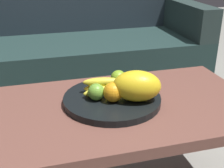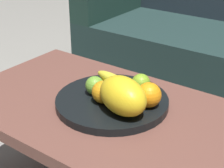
# 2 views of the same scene
# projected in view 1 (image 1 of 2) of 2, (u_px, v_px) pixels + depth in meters

# --- Properties ---
(coffee_table) EXTENTS (1.04, 0.57, 0.43)m
(coffee_table) POSITION_uv_depth(u_px,v_px,m) (118.00, 117.00, 1.13)
(coffee_table) COLOR brown
(coffee_table) RESTS_ON ground_plane
(couch) EXTENTS (1.70, 0.70, 0.90)m
(couch) POSITION_uv_depth(u_px,v_px,m) (80.00, 50.00, 2.14)
(couch) COLOR #1D312F
(couch) RESTS_ON ground_plane
(fruit_bowl) EXTENTS (0.36, 0.36, 0.03)m
(fruit_bowl) POSITION_uv_depth(u_px,v_px,m) (112.00, 99.00, 1.12)
(fruit_bowl) COLOR black
(fruit_bowl) RESTS_ON coffee_table
(melon_large_front) EXTENTS (0.20, 0.16, 0.11)m
(melon_large_front) POSITION_uv_depth(u_px,v_px,m) (137.00, 86.00, 1.06)
(melon_large_front) COLOR yellow
(melon_large_front) RESTS_ON fruit_bowl
(orange_front) EXTENTS (0.08, 0.08, 0.08)m
(orange_front) POSITION_uv_depth(u_px,v_px,m) (141.00, 81.00, 1.15)
(orange_front) COLOR orange
(orange_front) RESTS_ON fruit_bowl
(orange_left) EXTENTS (0.07, 0.07, 0.07)m
(orange_left) POSITION_uv_depth(u_px,v_px,m) (113.00, 92.00, 1.07)
(orange_left) COLOR orange
(orange_left) RESTS_ON fruit_bowl
(apple_front) EXTENTS (0.06, 0.06, 0.06)m
(apple_front) POSITION_uv_depth(u_px,v_px,m) (118.00, 78.00, 1.19)
(apple_front) COLOR #7EAC27
(apple_front) RESTS_ON fruit_bowl
(apple_left) EXTENTS (0.06, 0.06, 0.06)m
(apple_left) POSITION_uv_depth(u_px,v_px,m) (96.00, 92.00, 1.08)
(apple_left) COLOR #6BA433
(apple_left) RESTS_ON fruit_bowl
(banana_bunch) EXTENTS (0.16, 0.08, 0.06)m
(banana_bunch) POSITION_uv_depth(u_px,v_px,m) (103.00, 87.00, 1.13)
(banana_bunch) COLOR yellow
(banana_bunch) RESTS_ON fruit_bowl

